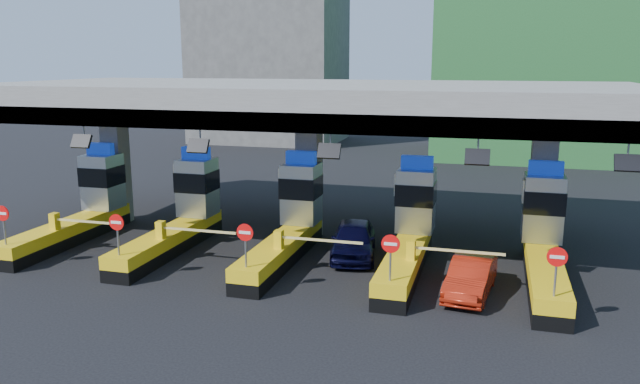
# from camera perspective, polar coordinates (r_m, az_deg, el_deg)

# --- Properties ---
(ground) EXTENTS (120.00, 120.00, 0.00)m
(ground) POSITION_cam_1_polar(r_m,az_deg,el_deg) (26.19, -2.87, -5.82)
(ground) COLOR black
(ground) RESTS_ON ground
(toll_canopy) EXTENTS (28.00, 12.09, 7.00)m
(toll_canopy) POSITION_cam_1_polar(r_m,az_deg,el_deg) (27.74, -1.09, 8.11)
(toll_canopy) COLOR slate
(toll_canopy) RESTS_ON ground
(toll_lane_far_left) EXTENTS (4.43, 8.00, 4.16)m
(toll_lane_far_left) POSITION_cam_1_polar(r_m,az_deg,el_deg) (30.64, -20.75, -1.26)
(toll_lane_far_left) COLOR black
(toll_lane_far_left) RESTS_ON ground
(toll_lane_left) EXTENTS (4.43, 8.00, 4.16)m
(toll_lane_left) POSITION_cam_1_polar(r_m,az_deg,el_deg) (28.00, -12.46, -1.95)
(toll_lane_left) COLOR black
(toll_lane_left) RESTS_ON ground
(toll_lane_center) EXTENTS (4.43, 8.00, 4.16)m
(toll_lane_center) POSITION_cam_1_polar(r_m,az_deg,el_deg) (26.06, -2.70, -2.72)
(toll_lane_center) COLOR black
(toll_lane_center) RESTS_ON ground
(toll_lane_right) EXTENTS (4.43, 8.00, 4.16)m
(toll_lane_right) POSITION_cam_1_polar(r_m,az_deg,el_deg) (24.98, 8.27, -3.48)
(toll_lane_right) COLOR black
(toll_lane_right) RESTS_ON ground
(toll_lane_far_right) EXTENTS (4.43, 8.00, 4.16)m
(toll_lane_far_right) POSITION_cam_1_polar(r_m,az_deg,el_deg) (24.88, 19.79, -4.13)
(toll_lane_far_right) COLOR black
(toll_lane_far_right) RESTS_ON ground
(bg_building_concrete) EXTENTS (14.00, 10.00, 18.00)m
(bg_building_concrete) POSITION_cam_1_polar(r_m,az_deg,el_deg) (63.57, -4.65, 12.80)
(bg_building_concrete) COLOR #4C4C49
(bg_building_concrete) RESTS_ON ground
(van) EXTENTS (2.51, 4.62, 1.49)m
(van) POSITION_cam_1_polar(r_m,az_deg,el_deg) (25.83, 3.09, -4.35)
(van) COLOR black
(van) RESTS_ON ground
(red_car) EXTENTS (1.80, 3.99, 1.27)m
(red_car) POSITION_cam_1_polar(r_m,az_deg,el_deg) (22.38, 13.60, -7.57)
(red_car) COLOR #9E1D0C
(red_car) RESTS_ON ground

